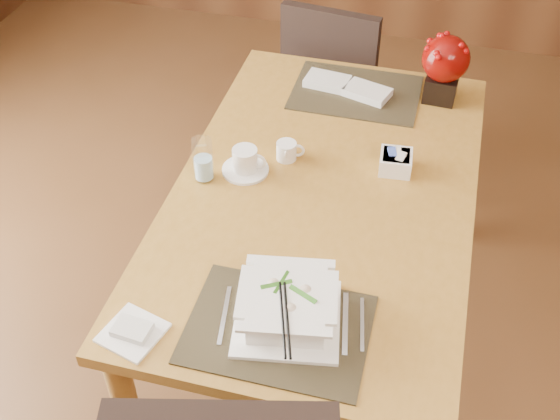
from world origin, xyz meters
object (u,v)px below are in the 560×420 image
(coffee_cup, at_px, (245,162))
(creamer_jug, at_px, (286,151))
(dining_table, at_px, (323,213))
(bread_plate, at_px, (133,333))
(soup_setting, at_px, (287,308))
(sugar_caddy, at_px, (396,162))
(water_glass, at_px, (203,160))
(far_chair, at_px, (335,84))
(berry_decor, at_px, (445,65))

(coffee_cup, bearing_deg, creamer_jug, 40.91)
(dining_table, bearing_deg, coffee_cup, 174.37)
(dining_table, bearing_deg, bread_plate, -117.70)
(soup_setting, distance_m, sugar_caddy, 0.69)
(dining_table, bearing_deg, water_glass, -173.91)
(sugar_caddy, bearing_deg, dining_table, -142.08)
(dining_table, xyz_separation_m, bread_plate, (-0.34, -0.65, 0.10))
(bread_plate, bearing_deg, soup_setting, 20.61)
(bread_plate, relative_size, far_chair, 0.15)
(soup_setting, xyz_separation_m, far_chair, (-0.16, 1.49, -0.30))
(creamer_jug, bearing_deg, bread_plate, -116.14)
(water_glass, xyz_separation_m, sugar_caddy, (0.56, 0.19, -0.04))
(water_glass, height_order, bread_plate, water_glass)
(coffee_cup, xyz_separation_m, water_glass, (-0.11, -0.06, 0.04))
(coffee_cup, bearing_deg, far_chair, 83.44)
(dining_table, distance_m, coffee_cup, 0.29)
(creamer_jug, relative_size, berry_decor, 0.34)
(far_chair, bearing_deg, creamer_jug, 97.62)
(water_glass, distance_m, sugar_caddy, 0.60)
(water_glass, relative_size, bread_plate, 1.05)
(sugar_caddy, xyz_separation_m, far_chair, (-0.34, 0.82, -0.27))
(water_glass, height_order, far_chair, far_chair)
(creamer_jug, relative_size, far_chair, 0.09)
(sugar_caddy, distance_m, bread_plate, 0.97)
(water_glass, bearing_deg, berry_decor, 43.60)
(sugar_caddy, bearing_deg, creamer_jug, -174.74)
(berry_decor, bearing_deg, bread_plate, -117.04)
(soup_setting, distance_m, berry_decor, 1.15)
(soup_setting, distance_m, far_chair, 1.53)
(coffee_cup, height_order, sugar_caddy, coffee_cup)
(berry_decor, bearing_deg, creamer_jug, -133.09)
(sugar_caddy, bearing_deg, water_glass, -161.34)
(water_glass, relative_size, far_chair, 0.16)
(soup_setting, relative_size, coffee_cup, 2.05)
(soup_setting, height_order, berry_decor, berry_decor)
(soup_setting, distance_m, creamer_jug, 0.66)
(dining_table, distance_m, soup_setting, 0.54)
(dining_table, xyz_separation_m, sugar_caddy, (0.19, 0.15, 0.13))
(dining_table, distance_m, creamer_jug, 0.23)
(creamer_jug, distance_m, far_chair, 0.90)
(dining_table, bearing_deg, creamer_jug, 141.30)
(dining_table, distance_m, far_chair, 0.99)
(water_glass, xyz_separation_m, creamer_jug, (0.22, 0.16, -0.04))
(sugar_caddy, bearing_deg, berry_decor, 77.41)
(sugar_caddy, xyz_separation_m, berry_decor, (0.10, 0.44, 0.11))
(coffee_cup, distance_m, water_glass, 0.13)
(soup_setting, height_order, far_chair, far_chair)
(creamer_jug, height_order, sugar_caddy, creamer_jug)
(soup_setting, bearing_deg, dining_table, 81.95)
(coffee_cup, height_order, berry_decor, berry_decor)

